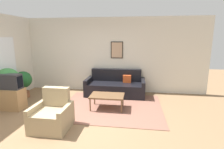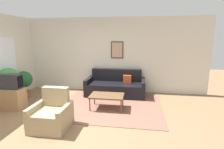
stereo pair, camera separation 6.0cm
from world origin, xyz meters
The scene contains 10 objects.
ground_plane centered at (0.00, 0.00, 0.00)m, with size 16.00×16.00×0.00m, color #846647.
area_rug centered at (0.81, 1.05, 0.01)m, with size 2.91×2.34×0.01m.
wall_back centered at (0.01, 2.64, 1.35)m, with size 8.00×0.09×2.70m.
couch centered at (0.80, 2.18, 0.30)m, with size 2.04×0.90×0.87m.
coffee_table centered at (0.72, 0.91, 0.37)m, with size 0.94×0.59×0.41m.
tv_stand centered at (-1.95, 0.52, 0.30)m, with size 0.68×0.42×0.59m.
tv centered at (-1.95, 0.52, 0.80)m, with size 0.65×0.28×0.42m.
armchair centered at (-0.31, -0.32, 0.29)m, with size 0.79×0.76×0.87m.
potted_plant_tall centered at (-2.22, 0.79, 0.75)m, with size 0.69×0.69×1.12m.
potted_plant_by_window centered at (-2.24, 1.50, 0.55)m, with size 0.56×0.56×0.89m.
Camera 2 is at (1.57, -3.70, 2.00)m, focal length 28.00 mm.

